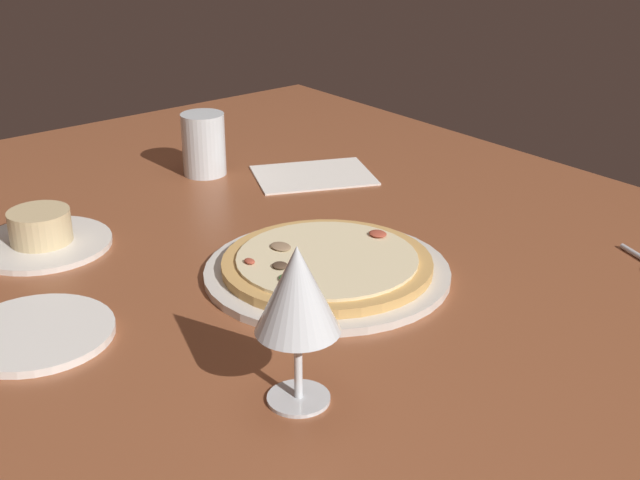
{
  "coord_description": "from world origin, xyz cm",
  "views": [
    {
      "loc": [
        -81.18,
        64.15,
        50.76
      ],
      "look_at": [
        -3.81,
        1.92,
        7.0
      ],
      "focal_mm": 47.74,
      "sensor_mm": 36.0,
      "label": 1
    }
  ],
  "objects": [
    {
      "name": "ramekin_on_saucer",
      "position": [
        23.11,
        28.0,
        5.74
      ],
      "size": [
        18.28,
        18.28,
        5.15
      ],
      "color": "silver",
      "rests_on": "dining_table"
    },
    {
      "name": "water_glass",
      "position": [
        34.72,
        -4.64,
        8.37
      ],
      "size": [
        7.08,
        7.08,
        10.19
      ],
      "color": "silver",
      "rests_on": "dining_table"
    },
    {
      "name": "side_plate",
      "position": [
        0.51,
        37.97,
        4.45
      ],
      "size": [
        16.96,
        16.96,
        0.9
      ],
      "primitive_type": "cylinder",
      "color": "white",
      "rests_on": "dining_table"
    },
    {
      "name": "paper_menu",
      "position": [
        22.5,
        -17.83,
        4.15
      ],
      "size": [
        20.45,
        22.92,
        0.3
      ],
      "primitive_type": "cube",
      "rotation": [
        0.0,
        0.0,
        -0.42
      ],
      "color": "white",
      "rests_on": "dining_table"
    },
    {
      "name": "pizza_main",
      "position": [
        -7.61,
        3.86,
        5.17
      ],
      "size": [
        30.62,
        30.62,
        3.17
      ],
      "color": "silver",
      "rests_on": "dining_table"
    },
    {
      "name": "dining_table",
      "position": [
        0.0,
        0.0,
        2.0
      ],
      "size": [
        150.0,
        110.0,
        4.0
      ],
      "primitive_type": "cube",
      "color": "brown",
      "rests_on": "ground"
    },
    {
      "name": "wine_glass_far",
      "position": [
        -26.81,
        23.04,
        15.45
      ],
      "size": [
        8.02,
        8.02,
        16.18
      ],
      "color": "silver",
      "rests_on": "dining_table"
    }
  ]
}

